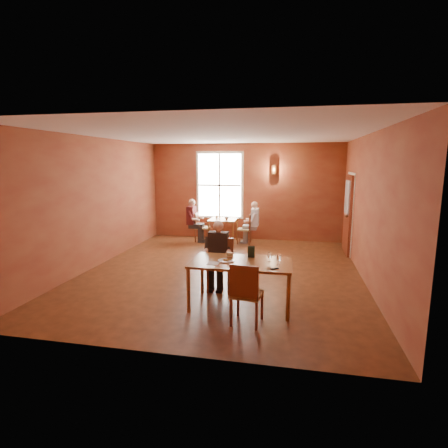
% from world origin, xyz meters
% --- Properties ---
extents(ground, '(6.00, 7.00, 0.01)m').
position_xyz_m(ground, '(0.00, 0.00, 0.00)').
color(ground, brown).
rests_on(ground, ground).
extents(wall_back, '(6.00, 0.04, 3.00)m').
position_xyz_m(wall_back, '(0.00, 3.50, 1.50)').
color(wall_back, brown).
rests_on(wall_back, ground).
extents(wall_front, '(6.00, 0.04, 3.00)m').
position_xyz_m(wall_front, '(0.00, -3.50, 1.50)').
color(wall_front, brown).
rests_on(wall_front, ground).
extents(wall_left, '(0.04, 7.00, 3.00)m').
position_xyz_m(wall_left, '(-3.00, 0.00, 1.50)').
color(wall_left, brown).
rests_on(wall_left, ground).
extents(wall_right, '(0.04, 7.00, 3.00)m').
position_xyz_m(wall_right, '(3.00, 0.00, 1.50)').
color(wall_right, brown).
rests_on(wall_right, ground).
extents(ceiling, '(6.00, 7.00, 0.04)m').
position_xyz_m(ceiling, '(0.00, 0.00, 3.00)').
color(ceiling, white).
rests_on(ceiling, wall_back).
extents(window, '(1.36, 0.10, 1.96)m').
position_xyz_m(window, '(-0.80, 3.45, 1.70)').
color(window, white).
rests_on(window, wall_back).
extents(door, '(0.12, 1.04, 2.10)m').
position_xyz_m(door, '(2.94, 2.30, 1.05)').
color(door, maroon).
rests_on(door, ground).
extents(wall_sconce, '(0.16, 0.16, 0.28)m').
position_xyz_m(wall_sconce, '(0.90, 3.40, 2.20)').
color(wall_sconce, brown).
rests_on(wall_sconce, wall_back).
extents(main_table, '(1.67, 0.94, 0.78)m').
position_xyz_m(main_table, '(0.70, -1.80, 0.39)').
color(main_table, brown).
rests_on(main_table, ground).
extents(chair_diner_main, '(0.44, 0.44, 0.99)m').
position_xyz_m(chair_diner_main, '(0.20, -1.15, 0.49)').
color(chair_diner_main, '#3F1D0D').
rests_on(chair_diner_main, ground).
extents(diner_main, '(0.51, 0.51, 1.26)m').
position_xyz_m(diner_main, '(0.20, -1.18, 0.63)').
color(diner_main, '#35201A').
rests_on(diner_main, ground).
extents(chair_empty, '(0.47, 0.47, 0.97)m').
position_xyz_m(chair_empty, '(0.89, -2.42, 0.48)').
color(chair_empty, '#412814').
rests_on(chair_empty, ground).
extents(plate_food, '(0.34, 0.34, 0.04)m').
position_xyz_m(plate_food, '(0.45, -1.84, 0.80)').
color(plate_food, white).
rests_on(plate_food, main_table).
extents(sandwich, '(0.12, 0.12, 0.11)m').
position_xyz_m(sandwich, '(0.49, -1.72, 0.84)').
color(sandwich, tan).
rests_on(sandwich, main_table).
extents(goblet_a, '(0.08, 0.08, 0.17)m').
position_xyz_m(goblet_a, '(1.16, -1.72, 0.87)').
color(goblet_a, white).
rests_on(goblet_a, main_table).
extents(goblet_b, '(0.09, 0.09, 0.19)m').
position_xyz_m(goblet_b, '(1.32, -1.88, 0.88)').
color(goblet_b, white).
rests_on(goblet_b, main_table).
extents(menu_stand, '(0.13, 0.08, 0.20)m').
position_xyz_m(menu_stand, '(0.83, -1.51, 0.89)').
color(menu_stand, '#1F3124').
rests_on(menu_stand, main_table).
extents(knife, '(0.20, 0.07, 0.00)m').
position_xyz_m(knife, '(0.67, -2.02, 0.79)').
color(knife, silver).
rests_on(knife, main_table).
extents(napkin, '(0.20, 0.20, 0.01)m').
position_xyz_m(napkin, '(0.27, -2.01, 0.79)').
color(napkin, white).
rests_on(napkin, main_table).
extents(sunglasses, '(0.13, 0.09, 0.02)m').
position_xyz_m(sunglasses, '(1.27, -2.12, 0.79)').
color(sunglasses, black).
rests_on(sunglasses, main_table).
extents(second_table, '(0.82, 0.82, 0.72)m').
position_xyz_m(second_table, '(-0.57, 2.86, 0.36)').
color(second_table, brown).
rests_on(second_table, ground).
extents(chair_diner_white, '(0.40, 0.40, 0.89)m').
position_xyz_m(chair_diner_white, '(0.08, 2.86, 0.45)').
color(chair_diner_white, '#432815').
rests_on(chair_diner_white, ground).
extents(diner_white, '(0.49, 0.49, 1.22)m').
position_xyz_m(diner_white, '(0.11, 2.86, 0.61)').
color(diner_white, white).
rests_on(diner_white, ground).
extents(chair_diner_maroon, '(0.40, 0.40, 0.90)m').
position_xyz_m(chair_diner_maroon, '(-1.22, 2.86, 0.45)').
color(chair_diner_maroon, brown).
rests_on(chair_diner_maroon, ground).
extents(diner_maroon, '(0.51, 0.51, 1.27)m').
position_xyz_m(diner_maroon, '(-1.25, 2.86, 0.64)').
color(diner_maroon, '#4E1513').
rests_on(diner_maroon, ground).
extents(cup_a, '(0.14, 0.14, 0.09)m').
position_xyz_m(cup_a, '(-0.44, 2.77, 0.77)').
color(cup_a, white).
rests_on(cup_a, second_table).
extents(cup_b, '(0.12, 0.12, 0.09)m').
position_xyz_m(cup_b, '(-0.78, 2.94, 0.76)').
color(cup_b, silver).
rests_on(cup_b, second_table).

